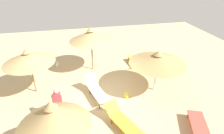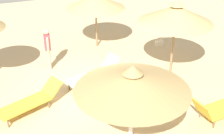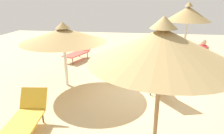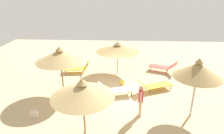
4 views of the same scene
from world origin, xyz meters
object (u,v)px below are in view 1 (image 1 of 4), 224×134
(parasol_umbrella_center, at_px, (53,117))
(lounge_chair_front, at_px, (123,121))
(beach_ball, at_px, (127,95))
(lounge_chair_near_left, at_px, (96,90))
(lounge_chair_far_left, at_px, (138,61))
(person_standing_edge, at_px, (58,102))
(parasol_umbrella_near_right, at_px, (28,58))
(parasol_umbrella_edge, at_px, (91,36))
(parasol_umbrella_back, at_px, (158,59))
(handbag, at_px, (58,65))
(lounge_chair_far_right, at_px, (201,127))

(parasol_umbrella_center, relative_size, lounge_chair_front, 1.34)
(parasol_umbrella_center, distance_m, beach_ball, 5.03)
(lounge_chair_near_left, distance_m, beach_ball, 1.58)
(lounge_chair_front, bearing_deg, beach_ball, -21.07)
(lounge_chair_far_left, height_order, person_standing_edge, person_standing_edge)
(parasol_umbrella_center, distance_m, lounge_chair_front, 3.42)
(parasol_umbrella_near_right, bearing_deg, beach_ball, -108.52)
(parasol_umbrella_edge, height_order, beach_ball, parasol_umbrella_edge)
(lounge_chair_near_left, relative_size, beach_ball, 6.80)
(parasol_umbrella_back, xyz_separation_m, handbag, (3.80, 5.28, -1.71))
(parasol_umbrella_near_right, bearing_deg, lounge_chair_near_left, -110.01)
(parasol_umbrella_near_right, bearing_deg, person_standing_edge, -150.61)
(parasol_umbrella_edge, distance_m, parasol_umbrella_back, 4.28)
(parasol_umbrella_edge, relative_size, parasol_umbrella_back, 0.96)
(lounge_chair_near_left, distance_m, lounge_chair_front, 2.42)
(parasol_umbrella_back, bearing_deg, handbag, 54.24)
(lounge_chair_front, relative_size, handbag, 4.82)
(parasol_umbrella_center, height_order, lounge_chair_far_right, parasol_umbrella_center)
(parasol_umbrella_center, height_order, lounge_chair_near_left, parasol_umbrella_center)
(lounge_chair_near_left, xyz_separation_m, lounge_chair_far_right, (-3.35, -3.66, -0.01))
(parasol_umbrella_edge, relative_size, lounge_chair_far_right, 1.37)
(parasol_umbrella_back, xyz_separation_m, lounge_chair_near_left, (0.06, 3.18, -1.44))
(lounge_chair_front, distance_m, handbag, 6.69)
(lounge_chair_far_right, bearing_deg, parasol_umbrella_edge, 28.89)
(lounge_chair_front, relative_size, person_standing_edge, 1.34)
(parasol_umbrella_near_right, relative_size, beach_ball, 8.53)
(lounge_chair_far_left, relative_size, handbag, 4.15)
(parasol_umbrella_near_right, bearing_deg, parasol_umbrella_back, -100.73)
(lounge_chair_far_left, relative_size, beach_ball, 6.34)
(parasol_umbrella_center, relative_size, lounge_chair_near_left, 1.45)
(parasol_umbrella_back, height_order, beach_ball, parasol_umbrella_back)
(person_standing_edge, bearing_deg, parasol_umbrella_back, -76.48)
(parasol_umbrella_near_right, relative_size, lounge_chair_front, 1.16)
(lounge_chair_far_right, height_order, handbag, lounge_chair_far_right)
(person_standing_edge, bearing_deg, handbag, 3.60)
(parasol_umbrella_edge, xyz_separation_m, lounge_chair_far_left, (-0.20, -3.03, -1.91))
(lounge_chair_front, bearing_deg, parasol_umbrella_near_right, 48.63)
(parasol_umbrella_edge, bearing_deg, parasol_umbrella_center, 164.65)
(lounge_chair_far_right, distance_m, handbag, 9.14)
(lounge_chair_far_left, bearing_deg, parasol_umbrella_edge, 86.13)
(parasol_umbrella_center, bearing_deg, lounge_chair_near_left, -24.12)
(parasol_umbrella_center, xyz_separation_m, lounge_chair_front, (1.37, -2.41, -1.99))
(parasol_umbrella_near_right, relative_size, parasol_umbrella_center, 0.87)
(lounge_chair_near_left, bearing_deg, parasol_umbrella_back, -91.00)
(handbag, distance_m, beach_ball, 5.50)
(parasol_umbrella_edge, relative_size, parasol_umbrella_center, 0.96)
(parasol_umbrella_center, relative_size, person_standing_edge, 1.79)
(parasol_umbrella_back, distance_m, lounge_chair_far_left, 3.19)
(person_standing_edge, bearing_deg, parasol_umbrella_near_right, 29.39)
(parasol_umbrella_near_right, height_order, lounge_chair_near_left, parasol_umbrella_near_right)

